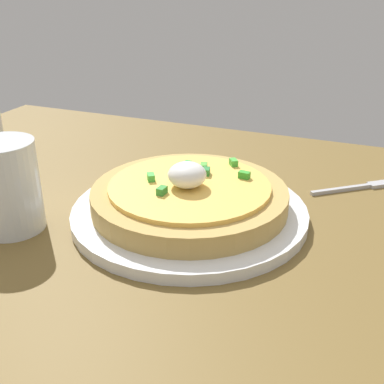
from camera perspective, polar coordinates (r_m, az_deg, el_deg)
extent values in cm
cube|color=brown|center=(55.77, -1.05, -5.17)|extent=(104.08, 72.39, 2.87)
cylinder|color=white|center=(56.22, 0.00, -2.46)|extent=(27.41, 27.41, 1.32)
cylinder|color=tan|center=(55.38, 0.00, -0.74)|extent=(22.64, 22.64, 2.42)
cylinder|color=#F3BD53|center=(54.76, 0.00, 0.65)|extent=(18.60, 18.60, 0.52)
ellipsoid|color=white|center=(53.77, -1.02, 2.12)|extent=(4.34, 4.34, 2.84)
cube|color=green|center=(52.30, -3.60, 0.17)|extent=(0.87, 1.32, 0.80)
cube|color=green|center=(60.13, 4.95, 3.53)|extent=(1.40, 1.51, 0.80)
cube|color=green|center=(56.53, 6.22, 2.03)|extent=(1.37, 0.96, 0.80)
cube|color=#287C36|center=(57.18, 1.70, 2.45)|extent=(1.08, 1.43, 0.80)
cube|color=#52B03D|center=(58.64, 1.18, 3.05)|extent=(1.12, 1.45, 0.80)
cube|color=green|center=(59.13, -0.64, 3.25)|extent=(0.92, 1.35, 0.80)
cube|color=green|center=(55.79, -4.90, 1.77)|extent=(1.37, 1.51, 0.80)
cylinder|color=silver|center=(55.93, -21.12, 0.63)|extent=(7.13, 7.13, 10.20)
cylinder|color=beige|center=(56.27, -20.99, -0.18)|extent=(6.28, 6.28, 7.66)
cube|color=#B7B7BC|center=(65.96, 17.25, 0.28)|extent=(7.19, 5.90, 0.50)
cube|color=#B7B7BC|center=(69.19, 21.25, 0.85)|extent=(3.06, 2.84, 0.50)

